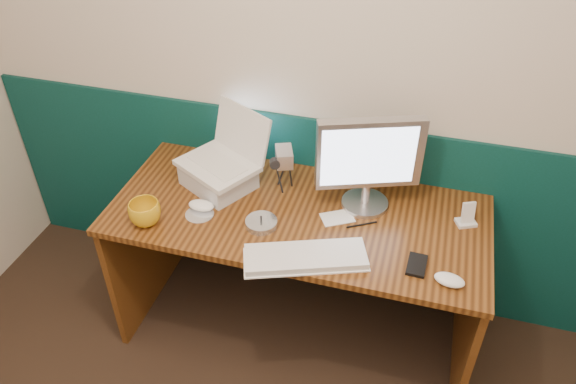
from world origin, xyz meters
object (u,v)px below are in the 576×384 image
(keyboard, at_px, (306,258))
(mug, at_px, (145,213))
(desk, at_px, (297,274))
(camcorder, at_px, (284,170))
(laptop, at_px, (215,142))
(monitor, at_px, (369,163))

(keyboard, xyz_separation_m, mug, (-0.69, 0.03, 0.04))
(desk, xyz_separation_m, camcorder, (-0.10, 0.15, 0.47))
(desk, height_order, keyboard, keyboard)
(desk, bearing_deg, camcorder, 124.33)
(keyboard, relative_size, mug, 3.52)
(laptop, relative_size, monitor, 0.75)
(laptop, distance_m, camcorder, 0.33)
(laptop, bearing_deg, desk, 16.44)
(mug, bearing_deg, monitor, 23.37)
(desk, distance_m, mug, 0.76)
(mug, bearing_deg, camcorder, 38.94)
(desk, height_order, mug, mug)
(monitor, height_order, camcorder, monitor)
(laptop, xyz_separation_m, mug, (-0.19, -0.32, -0.18))
(monitor, xyz_separation_m, keyboard, (-0.16, -0.40, -0.20))
(laptop, bearing_deg, camcorder, 41.66)
(keyboard, bearing_deg, laptop, 123.51)
(monitor, height_order, mug, monitor)
(laptop, height_order, camcorder, laptop)
(desk, relative_size, monitor, 3.70)
(laptop, xyz_separation_m, keyboard, (0.50, -0.36, -0.22))
(laptop, distance_m, monitor, 0.66)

